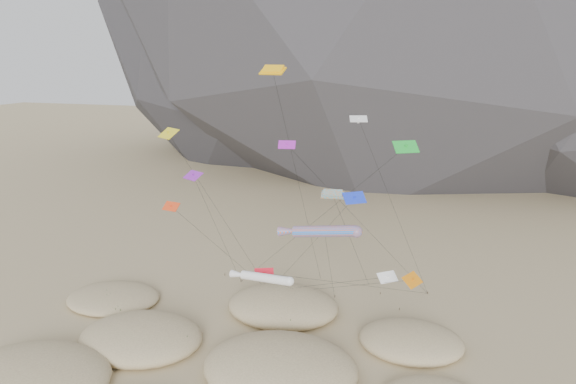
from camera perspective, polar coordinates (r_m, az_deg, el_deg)
name	(u,v)px	position (r m, az deg, el deg)	size (l,w,h in m)	color
dunes	(217,359)	(57.61, -7.18, -16.53)	(49.93, 36.24, 3.98)	#CCB789
dune_grass	(243,359)	(57.26, -4.57, -16.51)	(43.97, 26.64, 1.47)	black
kite_stakes	(319,290)	(73.44, 3.20, -9.95)	(27.24, 5.93, 0.30)	#3F2D1E
rainbow_tube_kite	(321,231)	(58.43, 3.42, -4.01)	(9.00, 11.11, 12.86)	#F9591A
white_tube_kite	(263,278)	(55.12, -2.57, -8.69)	(7.07, 17.69, 9.35)	white
orange_parafoil	(273,74)	(56.35, -1.49, 11.92)	(2.82, 17.24, 28.74)	#EFA90C
multi_parafoil	(333,196)	(54.25, 4.63, -0.40)	(2.29, 18.98, 17.12)	orange
delta_kites	(299,196)	(57.19, 1.09, -0.43)	(28.67, 20.26, 23.32)	silver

